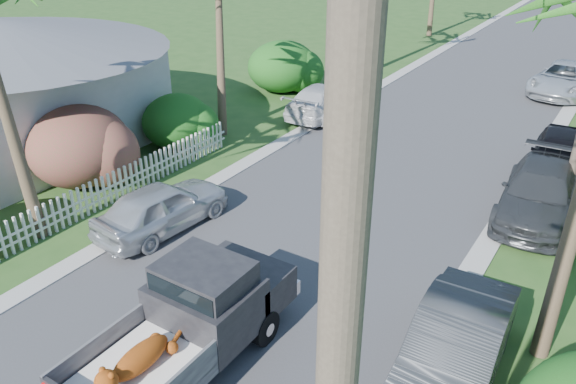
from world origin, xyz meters
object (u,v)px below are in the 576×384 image
Objects in this scene: parked_car_rf at (560,155)px; parked_car_ln at (162,207)px; parked_car_rm at (539,193)px; parked_car_lf at (324,100)px; house_left at (5,87)px; parked_car_rn at (454,351)px; parked_car_rd at (565,79)px; pickup_truck at (197,316)px.

parked_car_rf is 1.08× the size of parked_car_ln.
parked_car_rf is at bearing -126.00° from parked_car_ln.
parked_car_rm is 10.77m from parked_car_ln.
parked_car_rm is at bearing -137.46° from parked_car_ln.
house_left is at bearing 44.37° from parked_car_lf.
parked_car_rm is (0.00, 7.69, -0.03)m from parked_car_rn.
parked_car_rd is 24.43m from house_left.
parked_car_lf is 12.43m from house_left.
pickup_truck is 0.57× the size of house_left.
parked_car_rm is (4.46, 9.76, -0.30)m from pickup_truck.
house_left reaches higher than parked_car_rn.
parked_car_rf reaches higher than parked_car_rd.
parked_car_ln is (-4.14, 3.27, -0.33)m from pickup_truck.
pickup_truck reaches higher than parked_car_rf.
parked_car_rd is 1.13× the size of parked_car_lf.
pickup_truck reaches higher than parked_car_rm.
house_left is (-18.00, -4.77, 1.41)m from parked_car_rm.
parked_car_rn is (4.46, 2.07, -0.27)m from pickup_truck.
parked_car_ln is (-7.20, -19.59, -0.04)m from parked_car_rd.
parked_car_rn is 10.91m from parked_car_rf.
parked_car_rm is at bearing 87.04° from parked_car_rn.
parked_car_lf is (-8.13, -8.89, -0.06)m from parked_car_rd.
house_left is (-18.00, 2.91, 1.38)m from parked_car_rn.
parked_car_rm is at bearing -94.06° from parked_car_rf.
parked_car_rn is at bearing -94.06° from parked_car_rf.
pickup_truck reaches higher than parked_car_lf.
parked_car_lf is (-9.53, 0.99, -0.07)m from parked_car_rf.
parked_car_rn is 20.83m from parked_car_rd.
pickup_truck is 0.98× the size of parked_car_rd.
parked_car_rn is 1.03× the size of parked_car_rf.
house_left reaches higher than parked_car_rm.
house_left is (-13.54, 4.99, 1.11)m from pickup_truck.
parked_car_rn reaches higher than parked_car_rd.
parked_car_rf is 9.58m from parked_car_lf.
parked_car_lf is at bearing -125.67° from parked_car_rd.
parked_car_rd is at bearing -104.66° from parked_car_ln.
parked_car_ln is (-8.60, 1.20, -0.05)m from parked_car_rn.
parked_car_rm is 1.13× the size of parked_car_rf.
parked_car_rn is 8.68m from parked_car_ln.
parked_car_rn is 1.12× the size of parked_car_ln.
pickup_truck reaches higher than parked_car_rd.
parked_car_rm is 10.42m from parked_car_lf.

